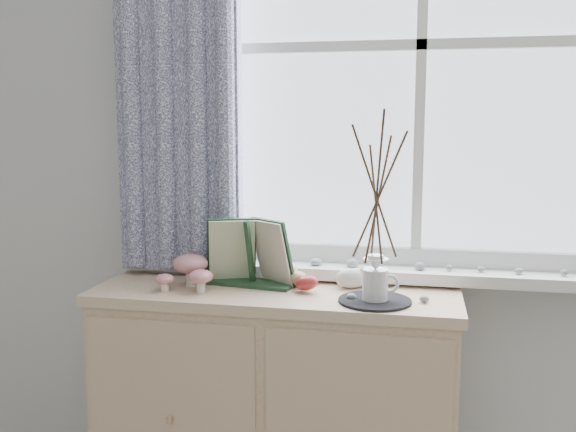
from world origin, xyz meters
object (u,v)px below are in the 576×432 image
object	(u,v)px
sideboard	(276,409)
twig_pitcher	(377,192)
botanical_book	(249,253)
toadstool_cluster	(190,269)

from	to	relation	value
sideboard	twig_pitcher	xyz separation A→B (m)	(0.33, -0.10, 0.76)
sideboard	twig_pitcher	distance (m)	0.84
sideboard	botanical_book	distance (m)	0.55
sideboard	toadstool_cluster	size ratio (longest dim) A/B	6.28
botanical_book	twig_pitcher	xyz separation A→B (m)	(0.42, -0.10, 0.22)
sideboard	twig_pitcher	size ratio (longest dim) A/B	2.04
botanical_book	toadstool_cluster	world-z (taller)	botanical_book
sideboard	toadstool_cluster	xyz separation A→B (m)	(-0.28, -0.05, 0.49)
sideboard	twig_pitcher	bearing A→B (deg)	-16.75
botanical_book	toadstool_cluster	distance (m)	0.20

